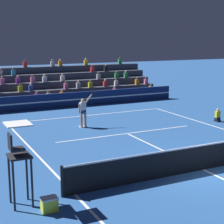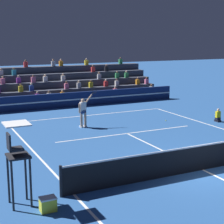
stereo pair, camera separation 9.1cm
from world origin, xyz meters
name	(u,v)px [view 1 (the left image)]	position (x,y,z in m)	size (l,w,h in m)	color
ground_plane	(203,170)	(0.00, 0.00, 0.00)	(120.00, 120.00, 0.00)	#285699
court_lines	(203,170)	(0.00, 0.00, 0.00)	(11.10, 23.90, 0.01)	white
tennis_net	(204,157)	(0.00, 0.00, 0.54)	(12.00, 0.10, 1.10)	black
sponsor_banner_wall	(70,100)	(0.00, 15.51, 0.55)	(18.00, 0.26, 1.10)	navy
bleacher_stand	(55,88)	(0.00, 19.31, 1.02)	(17.18, 4.75, 3.38)	#383D4C
umpire_chair	(18,153)	(-7.34, 0.00, 1.72)	(0.76, 0.84, 2.67)	black
ball_kid_courtside	(218,116)	(6.55, 6.53, 0.33)	(0.30, 0.36, 0.84)	black
tennis_player	(83,111)	(-1.61, 8.86, 0.98)	(1.31, 0.34, 2.32)	tan
tennis_ball	(166,120)	(3.71, 8.11, 0.03)	(0.07, 0.07, 0.07)	#C6DB33
equipment_cooler	(49,204)	(-6.64, -0.81, 0.23)	(0.50, 0.38, 0.45)	yellow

